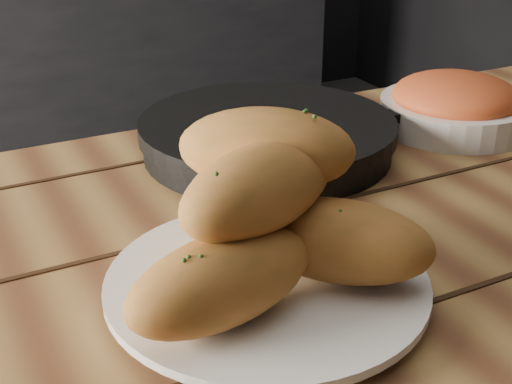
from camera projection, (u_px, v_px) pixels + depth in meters
name	position (u px, v px, depth m)	size (l,w,h in m)	color
table	(371.00, 333.00, 0.74)	(1.44, 0.83, 0.75)	olive
plate	(267.00, 286.00, 0.61)	(0.28, 0.28, 0.02)	white
bread_rolls	(264.00, 215.00, 0.58)	(0.28, 0.25, 0.14)	#BC6D34
skillet	(269.00, 135.00, 0.89)	(0.45, 0.32, 0.05)	black
bowl	(455.00, 105.00, 0.97)	(0.20, 0.20, 0.08)	white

